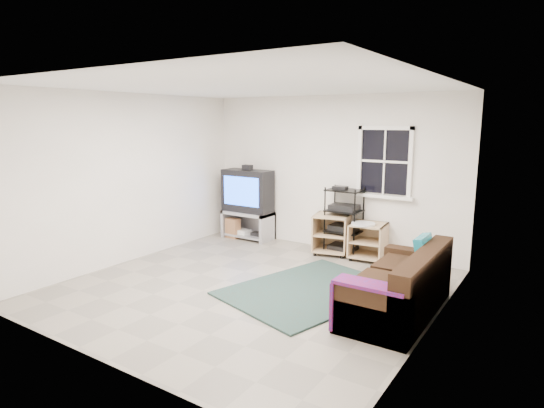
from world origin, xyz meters
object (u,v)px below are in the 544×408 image
Objects in this scene: tv_unit at (248,198)px; sofa at (400,289)px; side_table_right at (368,238)px; av_rack at (344,225)px; side_table_left at (332,232)px.

tv_unit is 0.76× the size of sofa.
tv_unit is at bearing -179.99° from side_table_right.
side_table_right is (0.44, -0.03, -0.15)m from av_rack.
sofa is at bearing -46.18° from side_table_left.
side_table_left is at bearing 0.08° from tv_unit.
tv_unit is 1.79m from side_table_left.
av_rack is at bearing 1.02° from tv_unit.
sofa is (1.71, -1.79, -0.06)m from side_table_left.
tv_unit is 2.41m from side_table_right.
sofa is (1.09, -1.78, -0.05)m from side_table_right.
sofa is at bearing -49.93° from av_rack.
tv_unit reaches higher than av_rack.
side_table_right is 2.09m from sofa.
side_table_left is 0.63m from side_table_right.
side_table_right is at bearing 121.30° from sofa.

